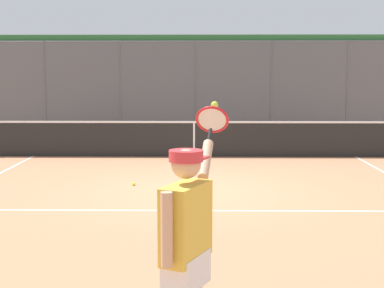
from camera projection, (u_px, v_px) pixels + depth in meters
The scene contains 6 objects.
ground_plane at pixel (192, 191), 10.77m from camera, with size 60.00×60.00×0.00m, color #B27551.
court_line_markings at pixel (190, 215), 8.93m from camera, with size 8.76×10.81×0.01m.
fence_backdrop at pixel (196, 85), 20.54m from camera, with size 19.13×1.37×3.58m.
tennis_net at pixel (194, 138), 15.06m from camera, with size 11.26×0.09×1.07m.
tennis_player at pixel (187, 242), 4.17m from camera, with size 0.57×1.39×2.01m.
tennis_ball_near_net at pixel (134, 184), 11.27m from camera, with size 0.07×0.07×0.07m, color #CCDB33.
Camera 1 is at (-0.16, 10.57, 2.28)m, focal length 52.42 mm.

